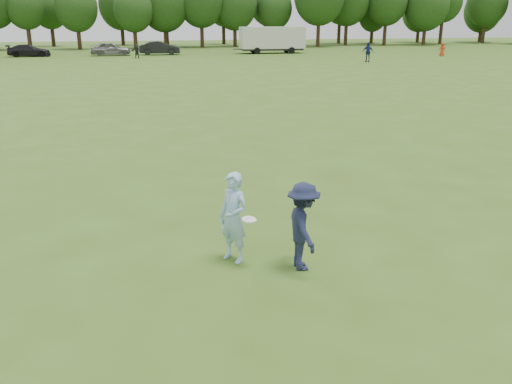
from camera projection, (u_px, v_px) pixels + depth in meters
ground at (259, 257)px, 10.46m from camera, size 200.00×200.00×0.00m
thrower at (234, 218)px, 10.06m from camera, size 0.71×0.75×1.72m
defender at (303, 226)px, 9.75m from camera, size 0.64×1.08×1.64m
player_far_b at (368, 52)px, 55.01m from camera, size 1.16×1.12×1.94m
player_far_c at (442, 50)px, 62.80m from camera, size 0.86×0.70×1.53m
player_far_d at (137, 51)px, 59.79m from camera, size 1.51×0.92×1.55m
car_d at (29, 51)px, 62.16m from camera, size 4.77×2.11×1.36m
car_e at (111, 49)px, 63.70m from camera, size 4.70×2.07×1.57m
car_f at (160, 48)px, 65.09m from camera, size 4.94×2.11×1.58m
field_cone at (366, 59)px, 57.42m from camera, size 0.28×0.28×0.30m
disc_in_play at (249, 220)px, 9.78m from camera, size 0.29×0.29×0.07m
cargo_trailer at (272, 39)px, 67.56m from camera, size 9.00×2.75×3.20m
treeline at (163, 3)px, 80.51m from camera, size 130.35×18.39×11.74m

